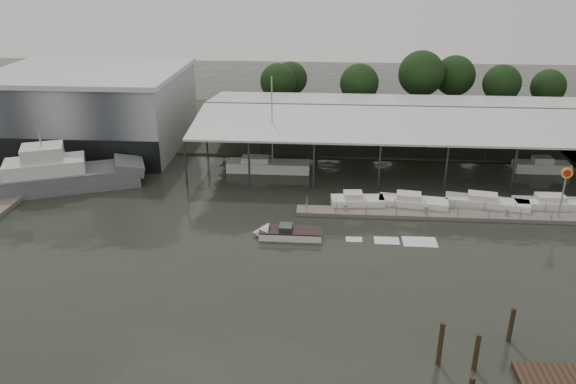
# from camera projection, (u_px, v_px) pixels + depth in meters

# --- Properties ---
(ground) EXTENTS (200.00, 200.00, 0.00)m
(ground) POSITION_uv_depth(u_px,v_px,m) (278.00, 260.00, 48.38)
(ground) COLOR #242821
(ground) RESTS_ON ground
(land_strip_far) EXTENTS (140.00, 30.00, 0.30)m
(land_strip_far) POSITION_uv_depth(u_px,v_px,m) (302.00, 125.00, 86.98)
(land_strip_far) COLOR #3C3F2F
(land_strip_far) RESTS_ON ground
(land_strip_west) EXTENTS (20.00, 40.00, 0.30)m
(land_strip_west) POSITION_uv_depth(u_px,v_px,m) (13.00, 143.00, 78.62)
(land_strip_west) COLOR #3C3F2F
(land_strip_west) RESTS_ON ground
(storage_warehouse) EXTENTS (24.50, 20.50, 10.50)m
(storage_warehouse) POSITION_uv_depth(u_px,v_px,m) (92.00, 108.00, 75.76)
(storage_warehouse) COLOR #989CA1
(storage_warehouse) RESTS_ON ground
(covered_boat_shed) EXTENTS (58.24, 24.00, 6.96)m
(covered_boat_shed) POSITION_uv_depth(u_px,v_px,m) (432.00, 112.00, 70.64)
(covered_boat_shed) COLOR silver
(covered_boat_shed) RESTS_ON ground
(trawler_dock) EXTENTS (3.00, 18.00, 0.50)m
(trawler_dock) POSITION_uv_depth(u_px,v_px,m) (24.00, 187.00, 63.17)
(trawler_dock) COLOR slate
(trawler_dock) RESTS_ON ground
(floating_dock) EXTENTS (28.00, 2.00, 1.40)m
(floating_dock) POSITION_uv_depth(u_px,v_px,m) (435.00, 215.00, 56.50)
(floating_dock) COLOR slate
(floating_dock) RESTS_ON ground
(shell_fuel_sign) EXTENTS (1.10, 0.18, 5.55)m
(shell_fuel_sign) POSITION_uv_depth(u_px,v_px,m) (565.00, 184.00, 54.26)
(shell_fuel_sign) COLOR gray
(shell_fuel_sign) RESTS_ON ground
(grey_trawler) EXTENTS (18.83, 11.34, 8.84)m
(grey_trawler) POSITION_uv_depth(u_px,v_px,m) (58.00, 176.00, 62.76)
(grey_trawler) COLOR slate
(grey_trawler) RESTS_ON ground
(white_sailboat) EXTENTS (10.04, 2.65, 11.76)m
(white_sailboat) POSITION_uv_depth(u_px,v_px,m) (267.00, 166.00, 68.40)
(white_sailboat) COLOR white
(white_sailboat) RESTS_ON ground
(speedboat_underway) EXTENTS (17.47, 2.50, 2.00)m
(speedboat_underway) POSITION_uv_depth(u_px,v_px,m) (285.00, 233.00, 52.25)
(speedboat_underway) COLOR white
(speedboat_underway) RESTS_ON ground
(moored_cruiser_0) EXTENTS (5.64, 2.63, 1.70)m
(moored_cruiser_0) POSITION_uv_depth(u_px,v_px,m) (357.00, 202.00, 58.48)
(moored_cruiser_0) COLOR white
(moored_cruiser_0) RESTS_ON ground
(moored_cruiser_1) EXTENTS (7.29, 3.22, 1.70)m
(moored_cruiser_1) POSITION_uv_depth(u_px,v_px,m) (412.00, 203.00, 58.24)
(moored_cruiser_1) COLOR white
(moored_cruiser_1) RESTS_ON ground
(moored_cruiser_2) EXTENTS (8.59, 3.90, 1.70)m
(moored_cruiser_2) POSITION_uv_depth(u_px,v_px,m) (486.00, 203.00, 58.15)
(moored_cruiser_2) COLOR white
(moored_cruiser_2) RESTS_ON ground
(moored_cruiser_3) EXTENTS (8.14, 2.30, 1.70)m
(moored_cruiser_3) POSITION_uv_depth(u_px,v_px,m) (553.00, 204.00, 57.85)
(moored_cruiser_3) COLOR white
(moored_cruiser_3) RESTS_ON ground
(mooring_pilings) EXTENTS (5.51, 9.98, 3.72)m
(mooring_pilings) POSITION_uv_depth(u_px,v_px,m) (484.00, 375.00, 33.56)
(mooring_pilings) COLOR #362A1B
(mooring_pilings) RESTS_ON ground
(horizon_tree_line) EXTENTS (68.05, 11.05, 10.81)m
(horizon_tree_line) POSITION_uv_depth(u_px,v_px,m) (441.00, 81.00, 88.89)
(horizon_tree_line) COLOR #2E2114
(horizon_tree_line) RESTS_ON ground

